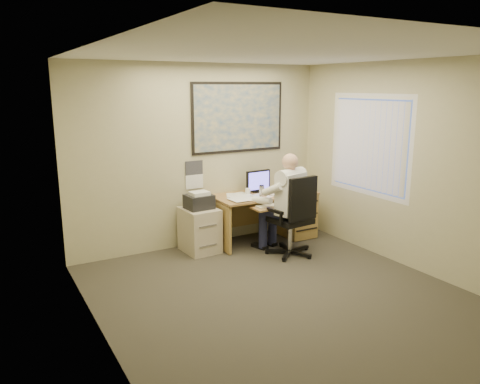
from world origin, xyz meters
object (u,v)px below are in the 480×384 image
desk (281,210)px  office_chair (292,232)px  filing_cabinet (200,226)px  person (289,205)px

desk → office_chair: 0.87m
filing_cabinet → office_chair: office_chair is taller
desk → person: (-0.34, -0.70, 0.29)m
desk → office_chair: size_ratio=1.37×
office_chair → person: person is taller
desk → filing_cabinet: size_ratio=1.78×
desk → office_chair: bearing=-113.6°
person → desk: bearing=47.7°
filing_cabinet → person: person is taller
office_chair → person: 0.40m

